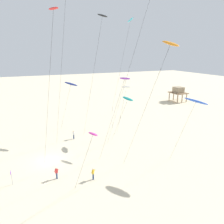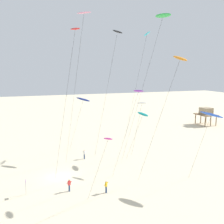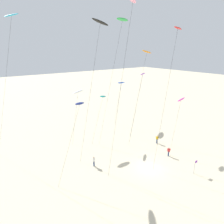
# 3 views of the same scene
# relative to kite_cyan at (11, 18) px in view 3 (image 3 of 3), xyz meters

# --- Properties ---
(ground_plane) EXTENTS (260.00, 260.00, 0.00)m
(ground_plane) POSITION_rel_kite_cyan_xyz_m (13.08, -20.74, -22.84)
(ground_plane) COLOR beige
(kite_cyan) EXTENTS (7.10, 2.61, 23.84)m
(kite_cyan) POSITION_rel_kite_cyan_xyz_m (0.00, 0.00, 0.00)
(kite_cyan) COLOR #33BFE0
(kite_cyan) RESTS_ON ground
(kite_orange) EXTENTS (7.53, 2.71, 17.84)m
(kite_orange) POSITION_rel_kite_cyan_xyz_m (24.37, -7.85, -5.61)
(kite_orange) COLOR orange
(kite_orange) RESTS_ON ground
(kite_pink) EXTENTS (7.10, 3.30, 24.38)m
(kite_pink) POSITION_rel_kite_cyan_xyz_m (12.32, -16.40, 0.97)
(kite_pink) COLOR pink
(kite_pink) RESTS_ON ground
(kite_white) EXTENTS (3.62, 1.55, 10.53)m
(kite_white) POSITION_rel_kite_cyan_xyz_m (8.94, -5.16, -12.78)
(kite_white) COLOR white
(kite_white) RESTS_ON ground
(kite_red) EXTENTS (7.13, 2.78, 21.14)m
(kite_red) POSITION_rel_kite_cyan_xyz_m (18.93, -19.19, -2.32)
(kite_red) COLOR red
(kite_red) RESTS_ON ground
(kite_teal) EXTENTS (4.86, 2.21, 9.34)m
(kite_teal) POSITION_rel_kite_cyan_xyz_m (13.38, -7.13, -13.98)
(kite_teal) COLOR teal
(kite_teal) RESTS_ON ground
(kite_blue) EXTENTS (4.62, 2.24, 10.50)m
(kite_blue) POSITION_rel_kite_cyan_xyz_m (22.65, -1.37, -12.88)
(kite_blue) COLOR blue
(kite_blue) RESTS_ON ground
(kite_magenta) EXTENTS (4.91, 1.78, 9.01)m
(kite_magenta) POSITION_rel_kite_cyan_xyz_m (25.05, -17.07, -14.33)
(kite_magenta) COLOR #D8339E
(kite_magenta) RESTS_ON ground
(kite_green) EXTENTS (9.47, 3.77, 23.75)m
(kite_green) POSITION_rel_kite_cyan_xyz_m (18.31, -6.81, 0.35)
(kite_green) COLOR green
(kite_green) RESTS_ON ground
(kite_black) EXTENTS (7.61, 2.82, 22.57)m
(kite_black) POSITION_rel_kite_cyan_xyz_m (10.79, -10.59, -1.05)
(kite_black) COLOR black
(kite_black) RESTS_ON ground
(kite_navy) EXTENTS (6.19, 3.12, 11.09)m
(kite_navy) POSITION_rel_kite_cyan_xyz_m (4.42, -14.79, -12.23)
(kite_navy) COLOR navy
(kite_navy) RESTS_ON ground
(kite_purple) EXTENTS (5.83, 2.43, 13.56)m
(kite_purple) POSITION_rel_kite_cyan_xyz_m (20.12, -11.21, -9.80)
(kite_purple) COLOR purple
(kite_purple) RESTS_ON ground
(kite_flyer_nearest) EXTENTS (0.73, 0.72, 1.67)m
(kite_flyer_nearest) POSITION_rel_kite_cyan_xyz_m (20.43, -15.75, -21.95)
(kite_flyer_nearest) COLOR navy
(kite_flyer_nearest) RESTS_ON ground
(kite_flyer_middle) EXTENTS (0.66, 0.67, 1.67)m
(kite_flyer_middle) POSITION_rel_kite_cyan_xyz_m (18.34, -20.23, -21.95)
(kite_flyer_middle) COLOR navy
(kite_flyer_middle) RESTS_ON ground
(kite_flyer_furthest) EXTENTS (0.73, 0.73, 1.67)m
(kite_flyer_furthest) POSITION_rel_kite_cyan_xyz_m (6.19, -15.16, -21.95)
(kite_flyer_furthest) COLOR navy
(kite_flyer_furthest) RESTS_ON ground
(marker_flag) EXTENTS (0.57, 0.05, 2.10)m
(marker_flag) POSITION_rel_kite_cyan_xyz_m (17.55, -25.71, -21.35)
(marker_flag) COLOR gray
(marker_flag) RESTS_ON ground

